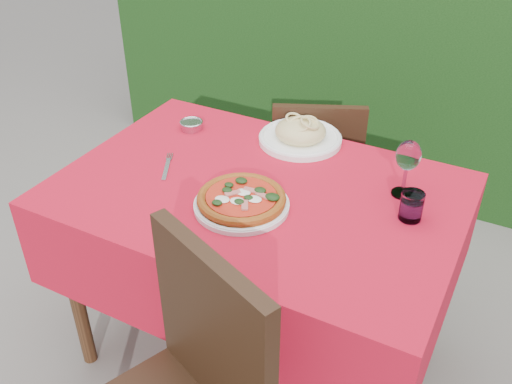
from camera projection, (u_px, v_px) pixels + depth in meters
The scene contains 10 objects.
ground at pixel (257, 349), 2.21m from camera, with size 60.00×60.00×0.00m, color #67615D.
hedge at pixel (403, 10), 2.84m from camera, with size 3.20×0.55×1.78m.
dining_table at pixel (258, 226), 1.88m from camera, with size 1.26×0.86×0.75m.
chair_far at pixel (315, 171), 2.43m from camera, with size 0.48×0.48×0.81m.
pizza_plate at pixel (241, 201), 1.70m from camera, with size 0.34×0.34×0.05m.
pasta_plate at pixel (300, 134), 2.03m from camera, with size 0.30×0.30×0.08m.
water_glass at pixel (411, 207), 1.64m from camera, with size 0.07×0.07×0.09m.
wine_glass at pixel (408, 158), 1.70m from camera, with size 0.08×0.08×0.19m.
fork at pixel (166, 169), 1.89m from camera, with size 0.02×0.19×0.00m, color silver.
steel_ramekin at pixel (192, 126), 2.12m from camera, with size 0.08×0.08×0.03m, color #BABAC1.
Camera 1 is at (0.70, -1.33, 1.73)m, focal length 40.00 mm.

